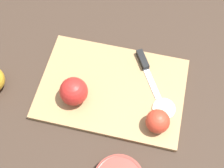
# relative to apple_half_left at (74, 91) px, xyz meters

# --- Properties ---
(ground_plane) EXTENTS (4.00, 4.00, 0.00)m
(ground_plane) POSITION_rel_apple_half_left_xyz_m (0.09, 0.07, -0.05)
(ground_plane) COLOR #38281E
(cutting_board) EXTENTS (0.45, 0.34, 0.02)m
(cutting_board) POSITION_rel_apple_half_left_xyz_m (0.09, 0.07, -0.05)
(cutting_board) COLOR #A37A4C
(cutting_board) RESTS_ON ground_plane
(apple_half_left) EXTENTS (0.08, 0.08, 0.08)m
(apple_half_left) POSITION_rel_apple_half_left_xyz_m (0.00, 0.00, 0.00)
(apple_half_left) COLOR red
(apple_half_left) RESTS_ON cutting_board
(apple_half_right) EXTENTS (0.06, 0.06, 0.06)m
(apple_half_right) POSITION_rel_apple_half_left_xyz_m (0.24, -0.00, -0.01)
(apple_half_right) COLOR red
(apple_half_right) RESTS_ON cutting_board
(knife) EXTENTS (0.12, 0.14, 0.02)m
(knife) POSITION_rel_apple_half_left_xyz_m (0.15, 0.17, -0.03)
(knife) COLOR silver
(knife) RESTS_ON cutting_board
(apple_slice) EXTENTS (0.06, 0.06, 0.01)m
(apple_slice) POSITION_rel_apple_half_left_xyz_m (0.24, 0.05, -0.04)
(apple_slice) COLOR beige
(apple_slice) RESTS_ON cutting_board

